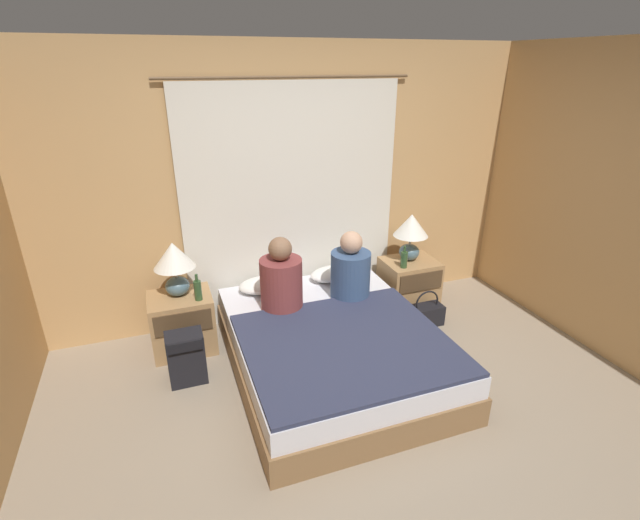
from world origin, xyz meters
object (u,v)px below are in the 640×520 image
object	(u,v)px
person_left_in_bed	(281,280)
nightstand_right	(409,284)
beer_bottle_on_left_stand	(198,290)
bed	(332,348)
lamp_right	(411,231)
lamp_left	(174,262)
backpack_on_floor	(186,355)
beer_bottle_on_right_stand	(404,259)
pillow_right	(336,274)
pillow_left	(266,284)
nightstand_left	(183,323)
handbag_on_floor	(426,314)
person_right_in_bed	(351,271)

from	to	relation	value
person_left_in_bed	nightstand_right	bearing A→B (deg)	11.75
beer_bottle_on_left_stand	nightstand_right	bearing A→B (deg)	3.06
bed	lamp_right	size ratio (longest dim) A/B	4.18
lamp_left	person_left_in_bed	world-z (taller)	person_left_in_bed
person_left_in_bed	backpack_on_floor	distance (m)	0.94
beer_bottle_on_left_stand	beer_bottle_on_right_stand	size ratio (longest dim) A/B	1.06
lamp_left	pillow_right	xyz separation A→B (m)	(1.44, 0.03, -0.35)
bed	beer_bottle_on_right_stand	distance (m)	1.20
pillow_left	beer_bottle_on_left_stand	world-z (taller)	beer_bottle_on_left_stand
beer_bottle_on_left_stand	pillow_left	bearing A→B (deg)	16.41
person_left_in_bed	backpack_on_floor	size ratio (longest dim) A/B	1.50
lamp_left	pillow_right	size ratio (longest dim) A/B	0.94
bed	lamp_right	distance (m)	1.47
lamp_left	person_left_in_bed	xyz separation A→B (m)	(0.81, -0.33, -0.15)
nightstand_left	backpack_on_floor	size ratio (longest dim) A/B	1.23
beer_bottle_on_left_stand	handbag_on_floor	bearing A→B (deg)	-7.24
beer_bottle_on_left_stand	beer_bottle_on_right_stand	bearing A→B (deg)	0.00
lamp_left	pillow_left	world-z (taller)	lamp_left
beer_bottle_on_left_stand	backpack_on_floor	world-z (taller)	beer_bottle_on_left_stand
pillow_right	person_right_in_bed	xyz separation A→B (m)	(-0.01, -0.36, 0.19)
bed	pillow_right	xyz separation A→B (m)	(0.34, 0.78, 0.26)
lamp_right	pillow_right	world-z (taller)	lamp_right
nightstand_right	beer_bottle_on_left_stand	bearing A→B (deg)	-176.94
handbag_on_floor	bed	bearing A→B (deg)	-162.48
bed	backpack_on_floor	bearing A→B (deg)	167.87
lamp_left	pillow_left	bearing A→B (deg)	2.21
bed	nightstand_left	distance (m)	1.32
pillow_right	backpack_on_floor	size ratio (longest dim) A/B	1.19
pillow_right	beer_bottle_on_left_stand	size ratio (longest dim) A/B	2.18
nightstand_left	beer_bottle_on_left_stand	bearing A→B (deg)	-36.18
person_left_in_bed	lamp_right	bearing A→B (deg)	13.36
nightstand_right	person_left_in_bed	bearing A→B (deg)	-168.25
backpack_on_floor	bed	bearing A→B (deg)	-12.13
pillow_left	handbag_on_floor	size ratio (longest dim) A/B	1.41
lamp_right	beer_bottle_on_left_stand	size ratio (longest dim) A/B	2.05
person_right_in_bed	person_left_in_bed	bearing A→B (deg)	180.00
person_left_in_bed	person_right_in_bed	size ratio (longest dim) A/B	1.04
lamp_left	handbag_on_floor	bearing A→B (deg)	-10.61
lamp_left	backpack_on_floor	bearing A→B (deg)	-91.67
bed	beer_bottle_on_left_stand	distance (m)	1.20
person_right_in_bed	beer_bottle_on_right_stand	distance (m)	0.66
backpack_on_floor	handbag_on_floor	world-z (taller)	backpack_on_floor
person_left_in_bed	beer_bottle_on_right_stand	bearing A→B (deg)	8.19
nightstand_left	beer_bottle_on_right_stand	bearing A→B (deg)	-3.05
pillow_left	person_right_in_bed	size ratio (longest dim) A/B	0.82
nightstand_left	beer_bottle_on_right_stand	world-z (taller)	beer_bottle_on_right_stand
lamp_right	pillow_right	xyz separation A→B (m)	(-0.76, 0.03, -0.35)
pillow_right	beer_bottle_on_left_stand	bearing A→B (deg)	-172.05
nightstand_left	lamp_left	xyz separation A→B (m)	(0.00, 0.04, 0.56)
lamp_right	pillow_left	bearing A→B (deg)	178.83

